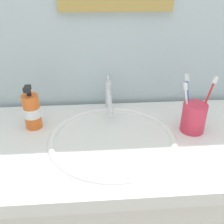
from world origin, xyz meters
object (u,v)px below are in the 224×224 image
(faucet, at_px, (109,97))
(soap_dispenser, at_px, (32,111))
(toothbrush_cup, at_px, (194,118))
(toothbrush_white, at_px, (187,104))
(toothbrush_blue, at_px, (188,98))
(toothbrush_red, at_px, (207,100))

(faucet, bearing_deg, soap_dispenser, -160.44)
(toothbrush_cup, xyz_separation_m, toothbrush_white, (-0.03, 0.01, 0.05))
(toothbrush_cup, bearing_deg, toothbrush_blue, 123.24)
(faucet, bearing_deg, toothbrush_red, -25.84)
(toothbrush_white, height_order, soap_dispenser, toothbrush_white)
(toothbrush_blue, distance_m, soap_dispenser, 0.55)
(toothbrush_cup, relative_size, toothbrush_white, 0.59)
(soap_dispenser, bearing_deg, toothbrush_white, -6.48)
(toothbrush_blue, distance_m, toothbrush_white, 0.03)
(toothbrush_cup, height_order, soap_dispenser, soap_dispenser)
(toothbrush_white, bearing_deg, toothbrush_cup, -10.30)
(toothbrush_white, bearing_deg, faucet, 148.02)
(toothbrush_red, bearing_deg, toothbrush_cup, -167.86)
(faucet, bearing_deg, toothbrush_cup, -30.04)
(toothbrush_cup, height_order, toothbrush_blue, toothbrush_blue)
(toothbrush_cup, xyz_separation_m, toothbrush_blue, (-0.02, 0.03, 0.06))
(toothbrush_cup, bearing_deg, toothbrush_red, 12.14)
(faucet, xyz_separation_m, toothbrush_cup, (0.29, -0.17, -0.01))
(toothbrush_cup, xyz_separation_m, soap_dispenser, (-0.57, 0.07, 0.01))
(faucet, relative_size, toothbrush_blue, 0.90)
(toothbrush_red, xyz_separation_m, toothbrush_blue, (-0.06, 0.02, -0.00))
(toothbrush_blue, bearing_deg, faucet, 153.07)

